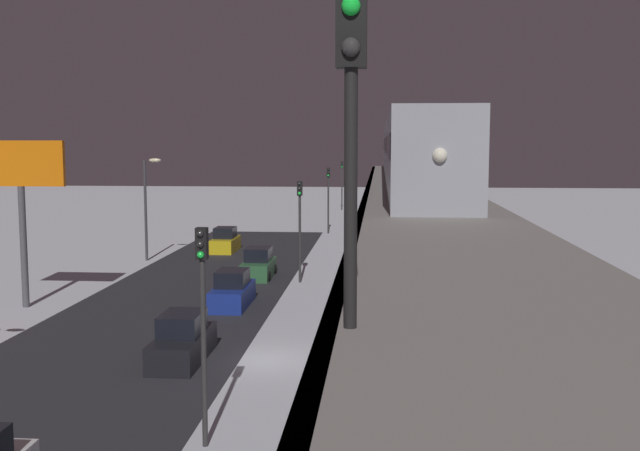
{
  "coord_description": "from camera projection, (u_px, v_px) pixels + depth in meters",
  "views": [
    {
      "loc": [
        -4.71,
        29.27,
        8.77
      ],
      "look_at": [
        -0.49,
        -23.19,
        2.96
      ],
      "focal_mm": 42.05,
      "sensor_mm": 36.0,
      "label": 1
    }
  ],
  "objects": [
    {
      "name": "sedan_yellow",
      "position": [
        225.0,
        242.0,
        60.74
      ],
      "size": [
        1.8,
        4.19,
        1.97
      ],
      "color": "gold",
      "rests_on": "ground_plane"
    },
    {
      "name": "ground_plane",
      "position": [
        262.0,
        360.0,
        30.34
      ],
      "size": [
        240.0,
        240.0,
        0.0
      ],
      "primitive_type": "plane",
      "color": "silver"
    },
    {
      "name": "traffic_light_distant",
      "position": [
        342.0,
        178.0,
        97.93
      ],
      "size": [
        0.32,
        0.44,
        6.4
      ],
      "color": "#2D2D2D",
      "rests_on": "ground_plane"
    },
    {
      "name": "traffic_light_mid",
      "position": [
        300.0,
        216.0,
        46.84
      ],
      "size": [
        0.32,
        0.44,
        6.4
      ],
      "color": "#2D2D2D",
      "rests_on": "ground_plane"
    },
    {
      "name": "subway_train",
      "position": [
        407.0,
        150.0,
        49.65
      ],
      "size": [
        2.94,
        55.47,
        3.4
      ],
      "color": "#999EA8",
      "rests_on": "elevated_railway"
    },
    {
      "name": "commercial_billboard",
      "position": [
        21.0,
        180.0,
        39.47
      ],
      "size": [
        4.8,
        0.36,
        8.9
      ],
      "color": "#4C4C51",
      "rests_on": "ground_plane"
    },
    {
      "name": "street_lamp_far",
      "position": [
        148.0,
        196.0,
        55.58
      ],
      "size": [
        1.35,
        0.44,
        7.65
      ],
      "color": "#38383D",
      "rests_on": "ground_plane"
    },
    {
      "name": "traffic_light_far",
      "position": [
        328.0,
        190.0,
        72.38
      ],
      "size": [
        0.32,
        0.44,
        6.4
      ],
      "color": "#2D2D2D",
      "rests_on": "ground_plane"
    },
    {
      "name": "sedan_blue",
      "position": [
        232.0,
        291.0,
        40.38
      ],
      "size": [
        1.8,
        4.5,
        1.97
      ],
      "rotation": [
        0.0,
        0.0,
        3.14
      ],
      "color": "navy",
      "rests_on": "ground_plane"
    },
    {
      "name": "traffic_light_near",
      "position": [
        203.0,
        305.0,
        21.3
      ],
      "size": [
        0.32,
        0.44,
        6.4
      ],
      "color": "#2D2D2D",
      "rests_on": "ground_plane"
    },
    {
      "name": "sedan_green",
      "position": [
        258.0,
        265.0,
        49.01
      ],
      "size": [
        1.91,
        4.37,
        1.97
      ],
      "rotation": [
        0.0,
        0.0,
        3.14
      ],
      "color": "#2D6038",
      "rests_on": "ground_plane"
    },
    {
      "name": "elevated_railway",
      "position": [
        423.0,
        224.0,
        29.21
      ],
      "size": [
        5.0,
        87.48,
        6.54
      ],
      "color": "gray",
      "rests_on": "ground_plane"
    },
    {
      "name": "sedan_black",
      "position": [
        183.0,
        341.0,
        30.22
      ],
      "size": [
        1.8,
        4.67,
        1.97
      ],
      "rotation": [
        0.0,
        0.0,
        3.14
      ],
      "color": "black",
      "rests_on": "ground_plane"
    },
    {
      "name": "avenue_asphalt",
      "position": [
        109.0,
        357.0,
        30.85
      ],
      "size": [
        11.0,
        87.48,
        0.01
      ],
      "primitive_type": "cube",
      "color": "#28282D",
      "rests_on": "ground_plane"
    },
    {
      "name": "rail_signal",
      "position": [
        351.0,
        100.0,
        8.77
      ],
      "size": [
        0.36,
        0.41,
        4.0
      ],
      "color": "black",
      "rests_on": "elevated_railway"
    }
  ]
}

